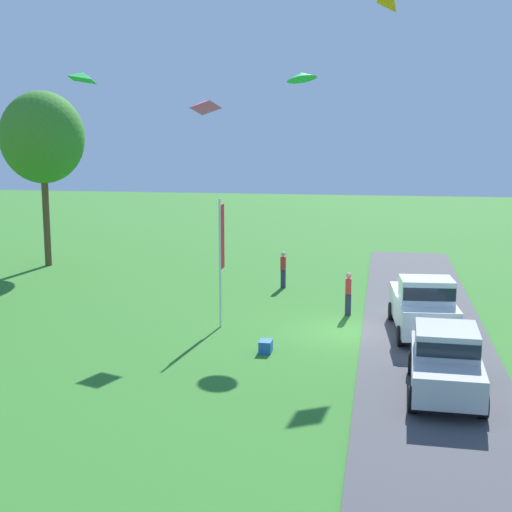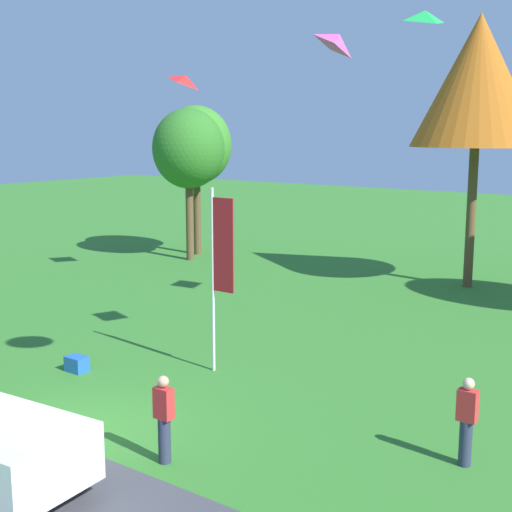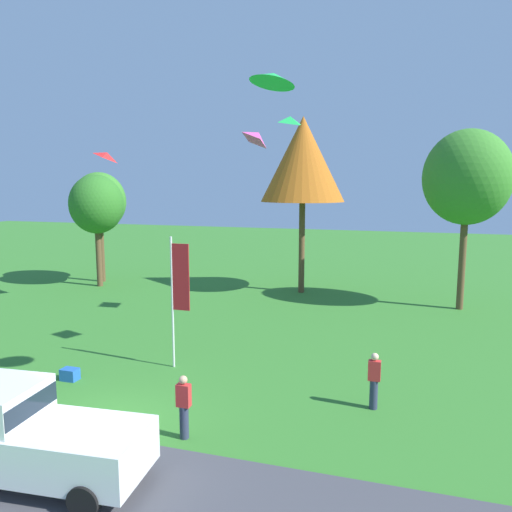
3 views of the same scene
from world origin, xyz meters
name	(u,v)px [view 3 (image 3 of 3)]	position (x,y,z in m)	size (l,w,h in m)	color
ground_plane	(102,428)	(0.00, 0.00, 0.00)	(120.00, 120.00, 0.00)	#337528
pavement_strip	(32,482)	(0.00, -2.67, 0.03)	(36.00, 4.40, 0.06)	#424247
car_pickup_mid_row	(28,435)	(-0.10, -2.58, 1.11)	(5.13, 2.36, 2.14)	white
person_beside_suv	(374,380)	(6.98, 3.40, 0.88)	(0.36, 0.24, 1.71)	#2D334C
person_watching_sky	(184,406)	(2.38, 0.17, 0.88)	(0.36, 0.24, 1.71)	#2D334C
tree_center_back	(99,202)	(-12.00, 17.74, 5.39)	(3.47, 3.47, 7.34)	brown
tree_lone_near	(96,205)	(-11.27, 16.35, 5.25)	(3.39, 3.39, 7.15)	brown
tree_far_left	(303,160)	(1.59, 18.40, 7.98)	(4.97, 4.97, 10.49)	brown
tree_far_right	(467,178)	(10.49, 16.84, 6.88)	(4.43, 4.43, 9.35)	brown
flag_banner	(178,286)	(0.03, 4.73, 3.02)	(0.71, 0.08, 4.76)	silver
cooler_box	(70,374)	(-3.01, 2.57, 0.20)	(0.56, 0.40, 0.40)	blue
kite_delta_high_left	(273,78)	(4.15, 2.31, 9.38)	(1.24, 1.24, 0.28)	green
kite_diamond_topmost	(107,155)	(-7.34, 11.84, 8.03)	(1.03, 0.97, 0.32)	red
kite_diamond_high_right	(259,137)	(2.65, 5.97, 8.20)	(0.98, 0.75, 0.32)	#EA4C9E
kite_diamond_mid_center	(290,120)	(2.57, 10.95, 9.36)	(0.95, 1.03, 0.31)	green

